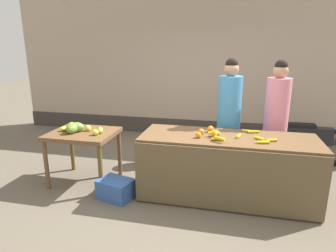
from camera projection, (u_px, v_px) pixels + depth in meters
name	position (u px, v px, depth m)	size (l,w,h in m)	color
ground_plane	(188.00, 192.00, 4.03)	(24.00, 24.00, 0.00)	#665B4C
market_wall_back	(210.00, 61.00, 6.22)	(8.91, 0.23, 3.39)	tan
fruit_stall_counter	(227.00, 168.00, 3.80)	(2.25, 0.82, 0.85)	brown
side_table_wooden	(83.00, 139.00, 4.19)	(0.92, 0.77, 0.77)	brown
banana_bunch_pile	(237.00, 136.00, 3.64)	(0.84, 0.59, 0.07)	gold
orange_pile	(208.00, 132.00, 3.74)	(0.28, 0.37, 0.09)	orange
mango_papaya_pile	(76.00, 128.00, 4.15)	(0.70, 0.47, 0.14)	yellow
vendor_woman_blue_shirt	(229.00, 120.00, 4.29)	(0.34, 0.34, 1.81)	#33333D
vendor_woman_pink_shirt	(276.00, 121.00, 4.23)	(0.34, 0.34, 1.78)	#33333D
parked_motorcycle	(306.00, 141.00, 4.94)	(1.60, 0.18, 0.88)	black
produce_crate	(116.00, 189.00, 3.84)	(0.44, 0.32, 0.26)	#3359A5
produce_sack	(147.00, 149.00, 4.89)	(0.36, 0.30, 0.58)	maroon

